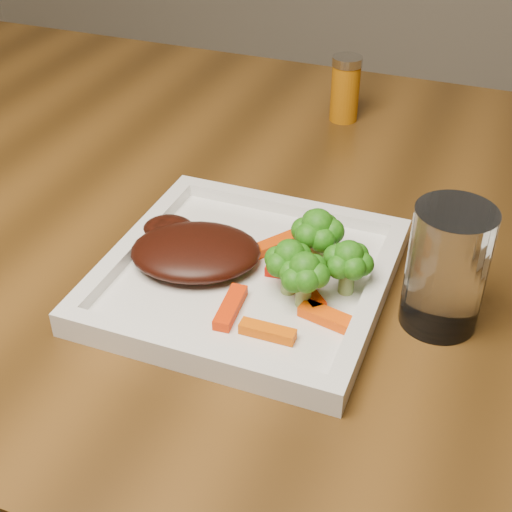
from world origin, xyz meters
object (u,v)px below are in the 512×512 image
(dining_table, at_px, (237,413))
(drinking_glass, at_px, (446,269))
(spice_shaker, at_px, (345,89))
(steak, at_px, (196,251))
(plate, at_px, (247,279))

(dining_table, height_order, drinking_glass, drinking_glass)
(dining_table, height_order, spice_shaker, spice_shaker)
(spice_shaker, distance_m, drinking_glass, 0.44)
(dining_table, relative_size, steak, 12.30)
(plate, height_order, steak, steak)
(plate, height_order, spice_shaker, spice_shaker)
(drinking_glass, bearing_deg, spice_shaker, 116.87)
(spice_shaker, relative_size, drinking_glass, 0.77)
(plate, bearing_deg, drinking_glass, 4.09)
(dining_table, distance_m, steak, 0.43)
(dining_table, bearing_deg, spice_shaker, 76.11)
(plate, xyz_separation_m, steak, (-0.05, -0.00, 0.02))
(spice_shaker, bearing_deg, steak, -95.61)
(dining_table, xyz_separation_m, plate, (0.08, -0.15, 0.38))
(plate, relative_size, steak, 2.08)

